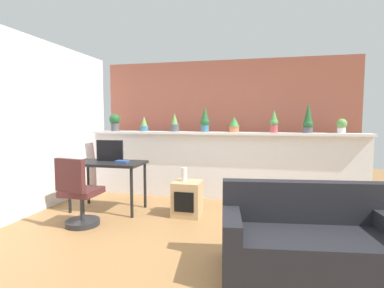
# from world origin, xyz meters

# --- Properties ---
(ground_plane) EXTENTS (12.00, 12.00, 0.00)m
(ground_plane) POSITION_xyz_m (0.00, 0.00, 0.00)
(ground_plane) COLOR #9E7042
(divider_wall) EXTENTS (4.75, 0.16, 1.13)m
(divider_wall) POSITION_xyz_m (0.00, 2.00, 0.57)
(divider_wall) COLOR white
(divider_wall) RESTS_ON ground
(plant_shelf) EXTENTS (4.75, 0.29, 0.04)m
(plant_shelf) POSITION_xyz_m (0.00, 1.96, 1.15)
(plant_shelf) COLOR white
(plant_shelf) RESTS_ON divider_wall
(brick_wall_behind) EXTENTS (4.75, 0.10, 2.50)m
(brick_wall_behind) POSITION_xyz_m (0.00, 2.60, 1.25)
(brick_wall_behind) COLOR #9E5442
(brick_wall_behind) RESTS_ON ground
(side_wall_left) EXTENTS (0.12, 4.40, 2.60)m
(side_wall_left) POSITION_xyz_m (-2.62, 0.40, 1.30)
(side_wall_left) COLOR white
(side_wall_left) RESTS_ON ground
(potted_plant_0) EXTENTS (0.20, 0.20, 0.32)m
(potted_plant_0) POSITION_xyz_m (-1.97, 1.93, 1.35)
(potted_plant_0) COLOR #4C4C51
(potted_plant_0) RESTS_ON plant_shelf
(potted_plant_1) EXTENTS (0.15, 0.15, 0.27)m
(potted_plant_1) POSITION_xyz_m (-1.41, 1.99, 1.30)
(potted_plant_1) COLOR #386B84
(potted_plant_1) RESTS_ON plant_shelf
(potted_plant_2) EXTENTS (0.16, 0.16, 0.33)m
(potted_plant_2) POSITION_xyz_m (-0.83, 1.99, 1.31)
(potted_plant_2) COLOR #4C4C51
(potted_plant_2) RESTS_ON plant_shelf
(potted_plant_3) EXTENTS (0.16, 0.16, 0.44)m
(potted_plant_3) POSITION_xyz_m (-0.28, 2.00, 1.38)
(potted_plant_3) COLOR #386B84
(potted_plant_3) RESTS_ON plant_shelf
(potted_plant_4) EXTENTS (0.18, 0.18, 0.26)m
(potted_plant_4) POSITION_xyz_m (0.23, 1.99, 1.31)
(potted_plant_4) COLOR #C66B42
(potted_plant_4) RESTS_ON plant_shelf
(potted_plant_5) EXTENTS (0.13, 0.13, 0.37)m
(potted_plant_5) POSITION_xyz_m (0.88, 1.94, 1.35)
(potted_plant_5) COLOR #B7474C
(potted_plant_5) RESTS_ON plant_shelf
(potted_plant_6) EXTENTS (0.16, 0.16, 0.49)m
(potted_plant_6) POSITION_xyz_m (1.41, 2.00, 1.39)
(potted_plant_6) COLOR #4C4C51
(potted_plant_6) RESTS_ON plant_shelf
(potted_plant_7) EXTENTS (0.16, 0.16, 0.23)m
(potted_plant_7) POSITION_xyz_m (1.92, 1.98, 1.30)
(potted_plant_7) COLOR silver
(potted_plant_7) RESTS_ON plant_shelf
(desk) EXTENTS (1.10, 0.60, 0.75)m
(desk) POSITION_xyz_m (-1.59, 0.94, 0.67)
(desk) COLOR black
(desk) RESTS_ON ground
(tv_monitor) EXTENTS (0.43, 0.04, 0.32)m
(tv_monitor) POSITION_xyz_m (-1.59, 1.02, 0.91)
(tv_monitor) COLOR black
(tv_monitor) RESTS_ON desk
(office_chair) EXTENTS (0.48, 0.48, 0.91)m
(office_chair) POSITION_xyz_m (-1.60, 0.20, 0.39)
(office_chair) COLOR #262628
(office_chair) RESTS_ON ground
(side_cube_shelf) EXTENTS (0.40, 0.41, 0.50)m
(side_cube_shelf) POSITION_xyz_m (-0.34, 0.96, 0.25)
(side_cube_shelf) COLOR tan
(side_cube_shelf) RESTS_ON ground
(vase_on_shelf) EXTENTS (0.08, 0.08, 0.20)m
(vase_on_shelf) POSITION_xyz_m (-0.40, 0.99, 0.60)
(vase_on_shelf) COLOR silver
(vase_on_shelf) RESTS_ON side_cube_shelf
(book_on_desk) EXTENTS (0.18, 0.13, 0.04)m
(book_on_desk) POSITION_xyz_m (-1.32, 0.88, 0.77)
(book_on_desk) COLOR #2D4C8C
(book_on_desk) RESTS_ON desk
(couch) EXTENTS (1.65, 0.96, 0.80)m
(couch) POSITION_xyz_m (1.13, -0.38, 0.28)
(couch) COLOR black
(couch) RESTS_ON ground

